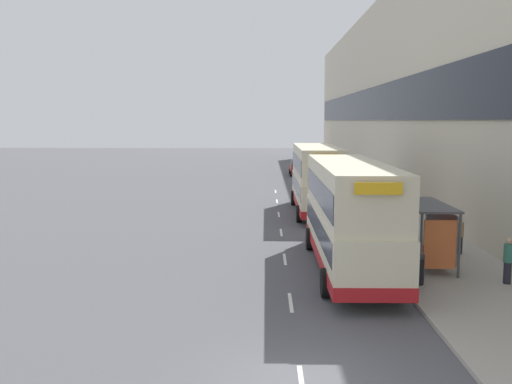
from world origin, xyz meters
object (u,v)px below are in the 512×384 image
at_px(bus_shelter, 432,224).
at_px(double_decker_bus_ahead, 316,178).
at_px(pedestrian_at_shelter, 460,235).
at_px(double_decker_bus_near, 350,214).
at_px(pedestrian_1, 508,261).
at_px(pedestrian_2, 429,224).
at_px(litter_bin, 417,269).
at_px(car_0, 299,167).

relative_size(bus_shelter, double_decker_bus_ahead, 0.39).
relative_size(bus_shelter, pedestrian_at_shelter, 2.61).
bearing_deg(double_decker_bus_near, pedestrian_1, -22.09).
xyz_separation_m(double_decker_bus_ahead, pedestrian_at_shelter, (5.24, -11.64, -1.32)).
height_order(pedestrian_1, pedestrian_2, pedestrian_2).
bearing_deg(bus_shelter, litter_bin, -116.38).
bearing_deg(car_0, pedestrian_2, -83.09).
relative_size(double_decker_bus_near, pedestrian_2, 6.42).
relative_size(car_0, pedestrian_at_shelter, 2.85).
distance_m(double_decker_bus_near, double_decker_bus_ahead, 14.05).
relative_size(double_decker_bus_ahead, pedestrian_2, 6.18).
distance_m(car_0, pedestrian_1, 41.89).
bearing_deg(pedestrian_1, pedestrian_at_shelter, 92.07).
height_order(bus_shelter, pedestrian_1, bus_shelter).
height_order(double_decker_bus_ahead, litter_bin, double_decker_bus_ahead).
height_order(pedestrian_2, litter_bin, pedestrian_2).
bearing_deg(pedestrian_at_shelter, litter_bin, -123.42).
distance_m(double_decker_bus_near, pedestrian_2, 6.58).
bearing_deg(bus_shelter, double_decker_bus_near, -176.39).
xyz_separation_m(car_0, pedestrian_1, (5.08, -41.58, 0.12)).
distance_m(double_decker_bus_ahead, pedestrian_1, 17.14).
xyz_separation_m(car_0, pedestrian_at_shelter, (4.92, -37.01, 0.10)).
distance_m(bus_shelter, pedestrian_2, 4.70).
bearing_deg(litter_bin, pedestrian_at_shelter, 56.58).
height_order(pedestrian_at_shelter, pedestrian_2, pedestrian_2).
relative_size(car_0, pedestrian_1, 2.77).
height_order(pedestrian_at_shelter, litter_bin, pedestrian_at_shelter).
xyz_separation_m(double_decker_bus_ahead, litter_bin, (2.16, -16.31, -1.62)).
height_order(car_0, pedestrian_1, pedestrian_1).
bearing_deg(car_0, bus_shelter, -85.54).
distance_m(car_0, pedestrian_at_shelter, 37.33).
height_order(bus_shelter, car_0, bus_shelter).
bearing_deg(double_decker_bus_ahead, pedestrian_2, -64.18).
height_order(double_decker_bus_near, double_decker_bus_ahead, same).
bearing_deg(bus_shelter, double_decker_bus_ahead, 103.71).
bearing_deg(pedestrian_1, litter_bin, -178.30).
distance_m(double_decker_bus_ahead, pedestrian_at_shelter, 12.83).
xyz_separation_m(bus_shelter, double_decker_bus_ahead, (-3.38, 13.84, 0.41)).
bearing_deg(bus_shelter, car_0, 94.46).
distance_m(pedestrian_at_shelter, pedestrian_1, 4.58).
xyz_separation_m(bus_shelter, litter_bin, (-1.22, -2.46, -1.21)).
bearing_deg(pedestrian_2, car_0, 96.91).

